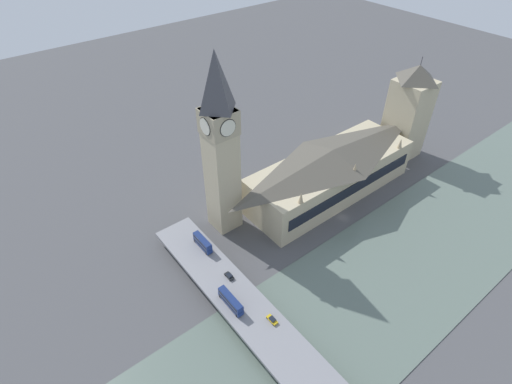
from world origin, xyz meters
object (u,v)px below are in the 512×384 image
Objects in this scene: victoria_tower at (408,112)px; car_northbound_tail at (272,320)px; double_decker_bus_rear at (231,301)px; clock_tower at (220,145)px; double_decker_bus_mid at (203,242)px; car_northbound_lead at (229,276)px; road_bridge at (285,352)px; parliament_hall at (331,172)px.

victoria_tower reaches higher than car_northbound_tail.
double_decker_bus_rear is 15.31m from car_northbound_tail.
clock_tower is 1.44× the size of victoria_tower.
victoria_tower is 5.17× the size of double_decker_bus_mid.
double_decker_bus_mid is 2.57× the size of car_northbound_lead.
road_bridge is at bearing 161.40° from clock_tower.
double_decker_bus_rear is at bearing 28.16° from car_northbound_tail.
car_northbound_tail is (10.45, -3.62, 1.71)m from road_bridge.
double_decker_bus_rear is 12.21m from car_northbound_lead.
double_decker_bus_mid is at bearing -3.79° from road_bridge.
clock_tower is at bearing -32.24° from double_decker_bus_rear.
clock_tower is (12.79, 51.39, 28.37)m from parliament_hall.
road_bridge is 13.79× the size of double_decker_bus_mid.
double_decker_bus_rear is at bearing 101.50° from victoria_tower.
car_northbound_lead is at bearing 103.24° from parliament_hall.
road_bridge is at bearing 174.99° from car_northbound_lead.
car_northbound_lead reaches higher than car_northbound_tail.
clock_tower is at bearing -18.60° from road_bridge.
clock_tower is 6.56× the size of double_decker_bus_rear.
car_northbound_tail is (-52.73, 17.65, -34.40)m from clock_tower.
clock_tower reaches higher than car_northbound_lead.
clock_tower reaches higher than double_decker_bus_mid.
double_decker_bus_rear is (-28.76, 7.03, -0.11)m from double_decker_bus_mid.
car_northbound_lead is at bearing 1.56° from car_northbound_tail.
clock_tower is 65.38m from car_northbound_tail.
clock_tower is at bearing -59.25° from double_decker_bus_mid.
clock_tower is 7.45× the size of double_decker_bus_mid.
victoria_tower reaches higher than parliament_hall.
car_northbound_tail is (-39.94, 69.04, -6.03)m from parliament_hall.
victoria_tower is at bearing -68.36° from road_bridge.
parliament_hall is 20.13× the size of car_northbound_tail.
double_decker_bus_mid reaches higher than car_northbound_lead.
car_northbound_lead is at bearing 147.92° from clock_tower.
road_bridge is (-63.18, 21.26, -36.11)m from clock_tower.
road_bridge is at bearing -171.53° from double_decker_bus_rear.
double_decker_bus_mid reaches higher than road_bridge.
double_decker_bus_rear is (-26.55, 76.20, -4.17)m from parliament_hall.
victoria_tower is at bearing -89.94° from parliament_hall.
road_bridge is (-50.45, 127.20, -20.38)m from victoria_tower.
victoria_tower is 124.86m from double_decker_bus_mid.
parliament_hall is at bearing -55.25° from road_bridge.
clock_tower is 38.46m from double_decker_bus_mid.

